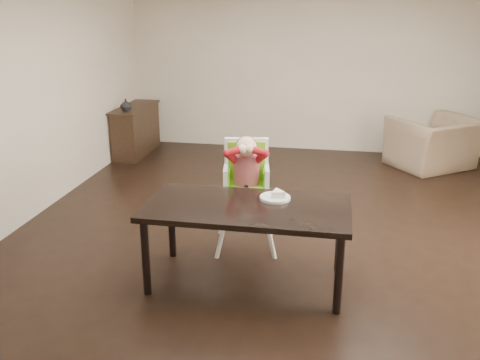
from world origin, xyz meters
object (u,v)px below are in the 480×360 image
object	(u,v)px
dining_table	(247,214)
sideboard	(136,130)
high_chair	(246,169)
armchair	(435,135)

from	to	relation	value
dining_table	sideboard	bearing A→B (deg)	123.26
high_chair	armchair	distance (m)	3.96
sideboard	armchair	bearing A→B (deg)	1.21
dining_table	high_chair	size ratio (longest dim) A/B	1.52
dining_table	high_chair	world-z (taller)	high_chair
high_chair	armchair	world-z (taller)	high_chair
high_chair	dining_table	bearing A→B (deg)	-88.96
dining_table	high_chair	xyz separation A→B (m)	(-0.14, 0.76, 0.16)
high_chair	sideboard	distance (m)	3.92
dining_table	sideboard	world-z (taller)	sideboard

